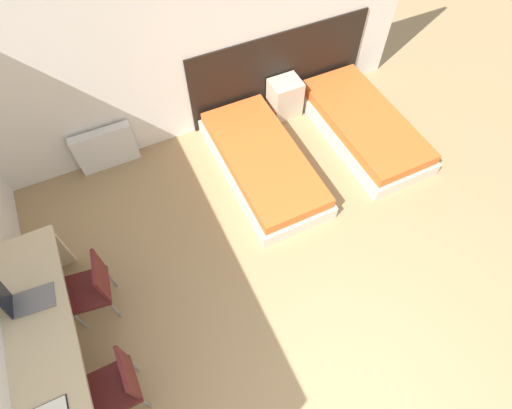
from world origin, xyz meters
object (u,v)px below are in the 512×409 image
at_px(nightstand, 285,98).
at_px(chair_near_laptop, 92,286).
at_px(chair_near_notebook, 118,384).
at_px(bed_near_window, 263,163).
at_px(bed_near_door, 363,126).
at_px(laptop, 24,300).

xyz_separation_m(nightstand, chair_near_laptop, (-3.00, -1.74, 0.21)).
bearing_deg(chair_near_laptop, chair_near_notebook, -82.15).
height_order(nightstand, chair_near_laptop, chair_near_laptop).
xyz_separation_m(bed_near_window, chair_near_laptop, (-2.25, -0.89, 0.31)).
bearing_deg(chair_near_laptop, bed_near_door, 21.20).
relative_size(bed_near_window, nightstand, 3.75).
bearing_deg(chair_near_notebook, nightstand, 40.98).
xyz_separation_m(nightstand, chair_near_notebook, (-3.00, -2.70, 0.21)).
bearing_deg(bed_near_door, bed_near_window, 180.00).
bearing_deg(bed_near_window, nightstand, 48.25).
relative_size(bed_near_window, chair_near_laptop, 2.41).
distance_m(chair_near_laptop, laptop, 0.58).
bearing_deg(bed_near_window, chair_near_laptop, -158.30).
relative_size(bed_near_door, chair_near_notebook, 2.41).
bearing_deg(nightstand, chair_near_laptop, -149.89).
bearing_deg(bed_near_door, chair_near_laptop, -166.62).
bearing_deg(chair_near_laptop, bed_near_window, 29.52).
height_order(chair_near_notebook, laptop, laptop).
distance_m(chair_near_laptop, chair_near_notebook, 0.96).
relative_size(bed_near_door, nightstand, 3.75).
distance_m(bed_near_window, nightstand, 1.14).
relative_size(nightstand, laptop, 1.47).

